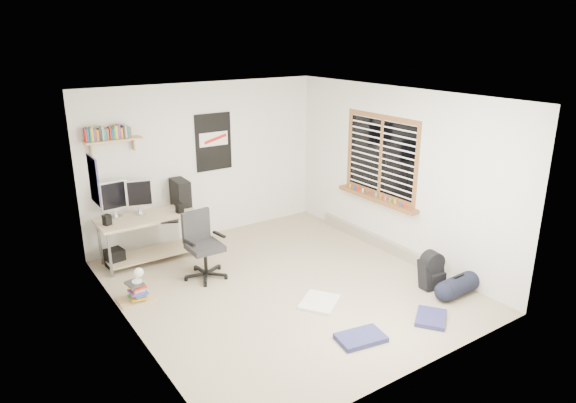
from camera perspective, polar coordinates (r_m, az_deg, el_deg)
floor at (r=6.95m, az=-0.51°, el=-9.35°), size 4.00×4.50×0.01m
ceiling at (r=6.20m, az=-0.57°, el=11.67°), size 4.00×4.50×0.01m
back_wall at (r=8.37m, az=-9.17°, el=4.44°), size 4.00×0.01×2.50m
left_wall at (r=5.67m, az=-17.67°, el=-2.95°), size 0.01×4.50×2.50m
right_wall at (r=7.72m, az=11.96°, el=3.09°), size 0.01×4.50×2.50m
desk at (r=7.81m, az=-15.13°, el=-3.82°), size 1.54×1.03×0.65m
monitor_left at (r=7.73m, az=-18.67°, el=-0.48°), size 0.39×0.14×0.43m
monitor_right at (r=7.78m, az=-16.19°, el=-0.22°), size 0.38×0.18×0.40m
pc_tower at (r=8.03m, az=-11.86°, el=0.85°), size 0.21×0.43×0.44m
keyboard at (r=7.52m, az=-13.75°, el=-2.17°), size 0.46×0.32×0.02m
speaker_left at (r=7.50m, az=-19.45°, el=-2.08°), size 0.12×0.12×0.19m
speaker_right at (r=7.72m, az=-11.95°, el=-0.85°), size 0.11×0.11×0.19m
office_chair at (r=7.06m, az=-9.24°, el=-4.71°), size 0.68×0.68×0.93m
wall_shelf at (r=7.66m, az=-18.88°, el=6.48°), size 0.80×0.22×0.24m
poster_back_wall at (r=8.34m, az=-8.27°, el=6.55°), size 0.62×0.03×0.92m
poster_left_wall at (r=6.71m, az=-20.77°, el=2.22°), size 0.02×0.42×0.60m
window at (r=7.83m, az=10.20°, el=4.94°), size 0.10×1.50×1.26m
baseboard_heater at (r=8.25m, az=9.70°, el=-4.28°), size 0.08×2.50×0.18m
backpack at (r=7.08m, az=15.61°, el=-7.69°), size 0.33×0.29×0.40m
duffel_bag at (r=6.99m, az=18.31°, el=-8.86°), size 0.27×0.27×0.52m
tshirt at (r=6.52m, az=3.50°, el=-11.12°), size 0.64×0.62×0.04m
jeans_a at (r=5.88m, az=8.09°, el=-14.76°), size 0.57×0.42×0.06m
jeans_b at (r=6.41m, az=15.60°, el=-12.36°), size 0.56×0.53×0.06m
book_stack at (r=6.81m, az=-16.55°, el=-9.32°), size 0.47×0.41×0.28m
desk_lamp at (r=6.70m, az=-16.51°, el=-7.61°), size 0.18×0.24×0.21m
subwoofer at (r=7.81m, az=-18.67°, el=-5.97°), size 0.27×0.27×0.26m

